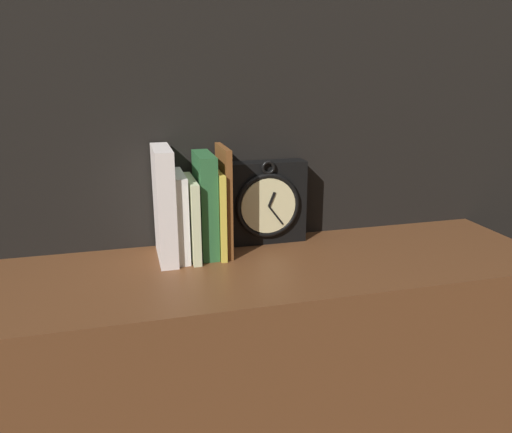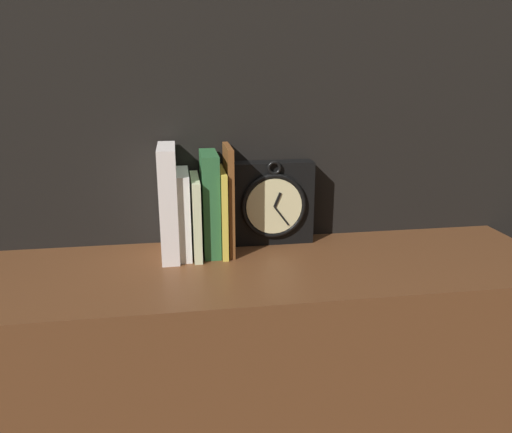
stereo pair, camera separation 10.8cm
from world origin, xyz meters
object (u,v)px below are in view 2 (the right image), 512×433
at_px(book_slot2_cream, 196,216).
at_px(book_slot5_brown, 229,199).
at_px(book_slot1_white, 184,213).
at_px(book_slot0_white, 169,202).
at_px(book_slot3_green, 210,203).
at_px(clock, 272,203).
at_px(book_slot4_yellow, 222,211).

xyz_separation_m(book_slot2_cream, book_slot5_brown, (0.08, 0.01, 0.03)).
xyz_separation_m(book_slot1_white, book_slot5_brown, (0.11, 0.00, 0.03)).
xyz_separation_m(book_slot0_white, book_slot1_white, (0.03, 0.01, -0.03)).
distance_m(book_slot1_white, book_slot5_brown, 0.11).
relative_size(book_slot1_white, book_slot3_green, 0.83).
bearing_deg(book_slot0_white, book_slot2_cream, 1.24).
height_order(book_slot0_white, book_slot2_cream, book_slot0_white).
bearing_deg(clock, book_slot2_cream, -166.42).
relative_size(book_slot0_white, book_slot3_green, 1.08).
distance_m(clock, book_slot5_brown, 0.12).
bearing_deg(book_slot1_white, clock, 10.68).
xyz_separation_m(book_slot0_white, book_slot5_brown, (0.14, 0.01, -0.00)).
height_order(clock, book_slot2_cream, clock).
xyz_separation_m(book_slot0_white, book_slot3_green, (0.10, 0.01, -0.01)).
bearing_deg(book_slot4_yellow, book_slot3_green, 171.05).
bearing_deg(book_slot3_green, book_slot1_white, -176.20).
relative_size(book_slot0_white, book_slot5_brown, 1.02).
bearing_deg(book_slot4_yellow, book_slot0_white, -177.30).
bearing_deg(book_slot1_white, book_slot4_yellow, -0.21).
height_order(book_slot3_green, book_slot4_yellow, book_slot3_green).
bearing_deg(book_slot2_cream, book_slot3_green, 14.70).
relative_size(book_slot2_cream, book_slot3_green, 0.77).
height_order(clock, book_slot1_white, clock).
relative_size(clock, book_slot1_white, 1.08).
xyz_separation_m(book_slot3_green, book_slot5_brown, (0.04, 0.00, 0.01)).
bearing_deg(book_slot0_white, book_slot5_brown, 4.28).
distance_m(clock, book_slot1_white, 0.22).
bearing_deg(clock, book_slot3_green, -166.67).
height_order(book_slot2_cream, book_slot4_yellow, book_slot4_yellow).
distance_m(book_slot2_cream, book_slot5_brown, 0.09).
bearing_deg(book_slot1_white, book_slot0_white, -169.67).
relative_size(book_slot3_green, book_slot5_brown, 0.94).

